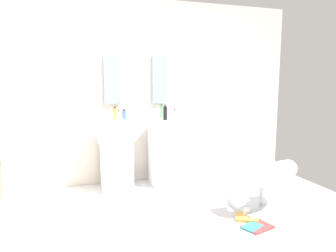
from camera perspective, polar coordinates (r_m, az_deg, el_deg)
ground_plane at (r=3.18m, az=0.39°, el=-19.13°), size 4.80×3.60×0.04m
rear_partition at (r=4.43m, az=-6.14°, el=6.33°), size 4.80×0.10×2.60m
pedestal_sink_left at (r=4.14m, az=-9.73°, el=-4.94°), size 0.48×0.48×1.04m
pedestal_sink_right at (r=4.28m, az=-0.56°, el=-4.39°), size 0.48×0.48×1.04m
vanity_mirror_left at (r=4.30m, az=-10.53°, el=8.60°), size 0.22×0.03×0.68m
vanity_mirror_right at (r=4.44m, az=-1.59°, el=8.71°), size 0.22×0.03×0.68m
lounge_chair at (r=3.61m, az=17.17°, el=-9.74°), size 1.07×1.07×0.65m
area_rug at (r=3.36m, az=12.54°, el=-17.27°), size 0.90×0.72×0.01m
magazine_red at (r=3.29m, az=16.54°, el=-17.70°), size 0.33×0.27×0.02m
magazine_ochre at (r=3.44m, az=14.59°, el=-16.31°), size 0.30×0.29×0.03m
magazine_teal at (r=3.27m, az=15.56°, el=-17.82°), size 0.25×0.22×0.02m
coffee_mug at (r=3.49m, az=14.61°, el=-15.41°), size 0.08×0.08×0.09m
soap_bottle_amber at (r=4.19m, az=-9.97°, el=2.33°), size 0.05×0.05×0.17m
soap_bottle_green at (r=4.31m, az=-1.22°, el=2.75°), size 0.04×0.04×0.20m
soap_bottle_white at (r=4.21m, az=-9.24°, el=2.09°), size 0.04×0.04×0.13m
soap_bottle_clear at (r=4.30m, az=1.24°, el=2.31°), size 0.04×0.04×0.13m
soap_bottle_blue at (r=4.14m, az=-8.22°, el=2.06°), size 0.06×0.06×0.14m
soap_bottle_black at (r=4.07m, az=-0.52°, el=2.45°), size 0.06×0.06×0.20m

